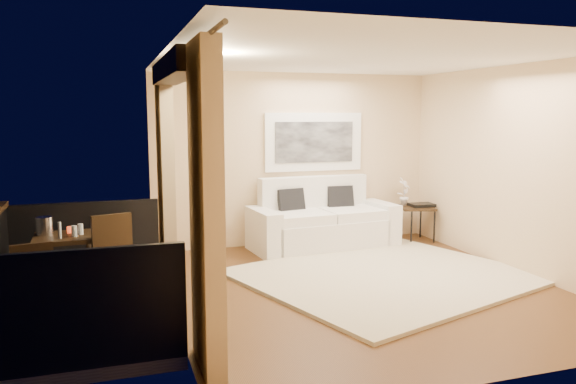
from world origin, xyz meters
TOP-DOWN VIEW (x-y plane):
  - floor at (0.00, 0.00)m, footprint 5.00×5.00m
  - room_shell at (-2.13, 0.00)m, footprint 5.00×6.40m
  - balcony at (-3.31, 0.00)m, footprint 1.81×2.60m
  - curtains at (-2.11, 0.00)m, footprint 0.16×4.80m
  - artwork at (0.31, 2.46)m, footprint 1.62×0.07m
  - rug at (0.50, 0.30)m, footprint 4.11×3.84m
  - sofa at (0.30, 2.10)m, footprint 2.32×1.16m
  - side_table at (1.93, 2.00)m, footprint 0.65×0.65m
  - tray at (2.00, 1.97)m, footprint 0.40×0.30m
  - orchid at (1.79, 2.17)m, footprint 0.29×0.28m
  - bistro_table at (-3.33, 0.59)m, footprint 0.65×0.65m
  - balcony_chair_far at (-2.85, 0.41)m, footprint 0.53×0.53m
  - balcony_chair_near at (-3.53, -0.39)m, footprint 0.45×0.45m
  - ice_bucket at (-3.53, 0.70)m, footprint 0.18×0.18m
  - candle at (-3.27, 0.72)m, footprint 0.06×0.06m
  - vase at (-3.35, 0.44)m, footprint 0.04×0.04m
  - glass_a at (-3.21, 0.50)m, footprint 0.06×0.06m
  - glass_b at (-3.15, 0.59)m, footprint 0.06×0.06m

SIDE VIEW (x-z plane):
  - floor at x=0.00m, z-range 0.00..0.00m
  - rug at x=0.50m, z-range 0.00..0.04m
  - balcony at x=-3.31m, z-range -0.41..0.76m
  - sofa at x=0.30m, z-range -0.16..0.92m
  - balcony_chair_near at x=-3.53m, z-range 0.06..0.93m
  - side_table at x=1.93m, z-range 0.23..0.80m
  - balcony_chair_far at x=-2.85m, z-range 0.08..1.07m
  - tray at x=2.00m, z-range 0.57..0.62m
  - bistro_table at x=-3.33m, z-range 0.29..1.02m
  - candle at x=-3.27m, z-range 0.74..0.81m
  - glass_a at x=-3.21m, z-range 0.74..0.86m
  - glass_b at x=-3.15m, z-range 0.74..0.86m
  - orchid at x=1.79m, z-range 0.57..1.03m
  - vase at x=-3.35m, z-range 0.74..0.92m
  - ice_bucket at x=-3.53m, z-range 0.74..0.94m
  - curtains at x=-2.11m, z-range 0.02..2.66m
  - artwork at x=0.31m, z-range 1.16..2.08m
  - room_shell at x=-2.13m, z-range 0.02..5.02m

